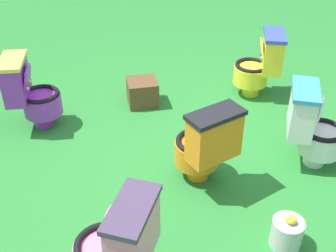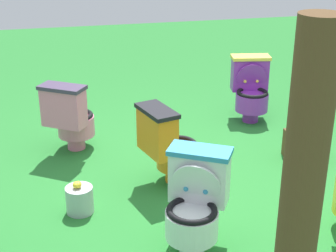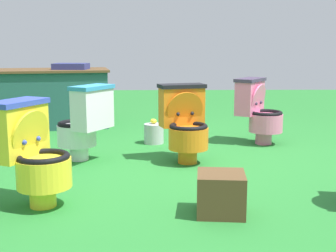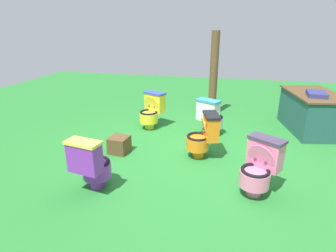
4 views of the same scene
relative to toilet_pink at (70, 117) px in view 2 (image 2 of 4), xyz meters
name	(u,v)px [view 2 (image 2 of 4)]	position (x,y,z in m)	size (l,w,h in m)	color
ground	(181,180)	(-0.84, -0.91, -0.37)	(14.00, 14.00, 0.00)	#26752D
toilet_pink	(70,117)	(0.00, 0.00, 0.00)	(0.63, 0.61, 0.73)	pink
toilet_white	(195,201)	(-1.82, -0.76, 0.00)	(0.63, 0.60, 0.73)	white
toilet_orange	(168,145)	(-0.86, -0.79, 0.00)	(0.52, 0.58, 0.73)	orange
toilet_purple	(251,88)	(0.42, -2.06, 0.00)	(0.56, 0.48, 0.73)	purple
wooden_post	(297,233)	(-3.09, -0.84, 0.57)	(0.18, 0.18, 1.90)	brown
small_crate	(303,146)	(-0.70, -2.16, -0.24)	(0.30, 0.31, 0.27)	brown
lemon_bucket	(80,199)	(-1.17, 0.01, -0.26)	(0.22, 0.22, 0.28)	#B7B7BF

